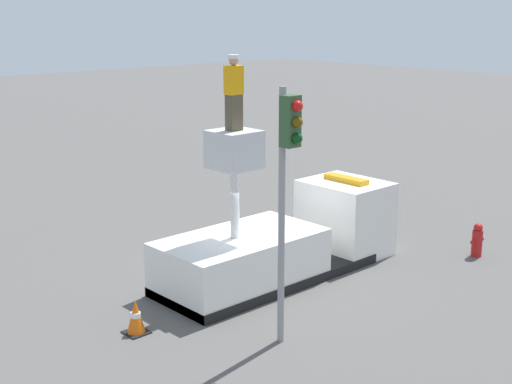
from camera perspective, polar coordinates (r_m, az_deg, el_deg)
The scene contains 6 objects.
ground_plane at distance 18.51m, azimuth 0.94°, elevation -6.92°, with size 120.00×120.00×0.00m, color #565451.
bucket_truck at distance 18.57m, azimuth 2.12°, elevation -4.09°, with size 6.95×2.32×3.98m.
worker at distance 16.60m, azimuth -1.79°, elevation 7.94°, with size 0.40×0.26×1.75m.
traffic_light_pole at distance 13.90m, azimuth 2.51°, elevation 2.03°, with size 0.34×0.57×5.31m.
fire_hydrant at distance 20.90m, azimuth 17.28°, elevation -3.70°, with size 0.53×0.29×0.96m.
traffic_cone_rear at distance 15.63m, azimuth -9.60°, elevation -9.85°, with size 0.49×0.49×0.77m.
Camera 1 is at (-11.92, -12.46, 6.73)m, focal length 50.00 mm.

